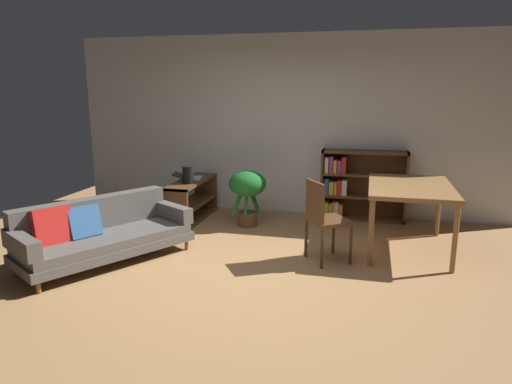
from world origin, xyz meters
The scene contains 10 objects.
ground_plane centered at (0.00, 0.00, 0.00)m, with size 8.16×8.16×0.00m, color #A87A4C.
back_wall_panel centered at (0.00, 2.70, 1.35)m, with size 6.80×0.10×2.70m, color silver.
fabric_couch centered at (-1.67, 0.06, 0.33)m, with size 1.63×2.01×0.70m.
media_console centered at (-1.29, 1.88, 0.29)m, with size 0.36×1.24×0.59m.
open_laptop centered at (-1.37, 1.99, 0.62)m, with size 0.48×0.40×0.08m.
desk_speaker centered at (-1.25, 1.65, 0.72)m, with size 0.15×0.15×0.25m.
potted_floor_plant centered at (-0.41, 1.77, 0.54)m, with size 0.52×0.52×0.79m.
dining_table centered at (1.70, 1.27, 0.72)m, with size 0.95×1.39×0.79m.
dining_chair_near centered at (0.76, 0.63, 0.52)m, with size 0.56×0.57×0.92m.
bookshelf centered at (1.05, 2.52, 0.50)m, with size 1.23×0.30×1.02m.
Camera 1 is at (1.22, -4.32, 1.90)m, focal length 32.44 mm.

